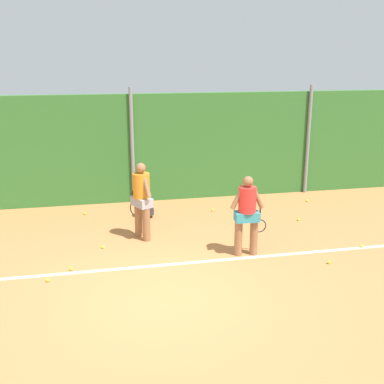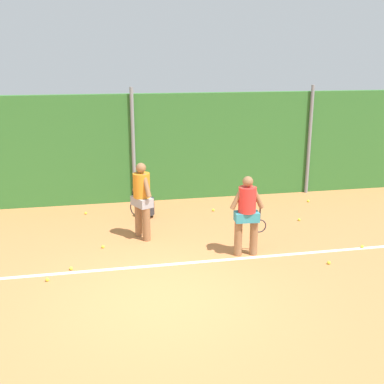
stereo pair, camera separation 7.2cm
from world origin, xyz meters
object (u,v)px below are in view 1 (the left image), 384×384
(tennis_ball_0, at_px, (298,219))
(tennis_ball_1, at_px, (307,201))
(player_midcourt, at_px, (141,197))
(tennis_ball_6, at_px, (329,262))
(tennis_ball_9, at_px, (85,213))
(tennis_ball_2, at_px, (213,210))
(tennis_ball_7, at_px, (362,246))
(tennis_ball_3, at_px, (48,280))
(player_foreground_near, at_px, (247,212))
(ball_hopper, at_px, (147,206))
(tennis_ball_8, at_px, (103,247))
(tennis_ball_10, at_px, (71,269))

(tennis_ball_0, distance_m, tennis_ball_1, 1.68)
(player_midcourt, xyz_separation_m, tennis_ball_6, (3.41, -2.10, -0.93))
(tennis_ball_6, relative_size, tennis_ball_9, 1.00)
(tennis_ball_2, xyz_separation_m, tennis_ball_7, (2.49, -3.03, 0.00))
(tennis_ball_0, bearing_deg, tennis_ball_9, 163.24)
(tennis_ball_0, xyz_separation_m, tennis_ball_3, (-5.77, -2.17, 0.00))
(tennis_ball_0, relative_size, tennis_ball_9, 1.00)
(tennis_ball_0, distance_m, tennis_ball_9, 5.38)
(tennis_ball_1, xyz_separation_m, tennis_ball_6, (-1.36, -3.91, 0.00))
(player_foreground_near, relative_size, tennis_ball_9, 24.94)
(tennis_ball_0, bearing_deg, ball_hopper, 164.31)
(tennis_ball_1, height_order, tennis_ball_8, same)
(tennis_ball_3, relative_size, tennis_ball_10, 1.00)
(player_foreground_near, xyz_separation_m, tennis_ball_6, (1.44, -0.77, -0.89))
(tennis_ball_6, distance_m, tennis_ball_9, 6.18)
(tennis_ball_2, bearing_deg, tennis_ball_8, -145.75)
(player_midcourt, distance_m, ball_hopper, 1.58)
(tennis_ball_2, bearing_deg, player_midcourt, -142.22)
(player_midcourt, distance_m, tennis_ball_1, 5.19)
(tennis_ball_3, bearing_deg, tennis_ball_7, 2.63)
(tennis_ball_6, height_order, tennis_ball_8, same)
(tennis_ball_0, height_order, tennis_ball_3, same)
(tennis_ball_1, xyz_separation_m, tennis_ball_7, (-0.29, -3.30, 0.00))
(player_midcourt, xyz_separation_m, tennis_ball_7, (4.48, -1.49, -0.93))
(ball_hopper, relative_size, tennis_ball_10, 7.78)
(tennis_ball_2, xyz_separation_m, tennis_ball_10, (-3.49, -2.93, 0.00))
(tennis_ball_6, xyz_separation_m, tennis_ball_10, (-4.91, 0.71, 0.00))
(player_foreground_near, distance_m, tennis_ball_1, 4.30)
(ball_hopper, distance_m, tennis_ball_7, 5.13)
(tennis_ball_0, height_order, tennis_ball_2, same)
(tennis_ball_7, bearing_deg, tennis_ball_3, -177.37)
(player_foreground_near, xyz_separation_m, tennis_ball_2, (0.03, 2.87, -0.89))
(tennis_ball_6, bearing_deg, tennis_ball_7, 29.69)
(player_foreground_near, bearing_deg, tennis_ball_10, -175.02)
(tennis_ball_1, relative_size, tennis_ball_9, 1.00)
(tennis_ball_1, relative_size, tennis_ball_10, 1.00)
(player_midcourt, xyz_separation_m, tennis_ball_2, (1.99, 1.54, -0.93))
(tennis_ball_9, height_order, tennis_ball_10, same)
(tennis_ball_1, distance_m, tennis_ball_8, 6.08)
(player_midcourt, height_order, tennis_ball_6, player_midcourt)
(ball_hopper, relative_size, tennis_ball_8, 7.78)
(tennis_ball_1, height_order, tennis_ball_7, same)
(tennis_ball_6, bearing_deg, tennis_ball_9, 139.25)
(tennis_ball_2, relative_size, tennis_ball_7, 1.00)
(tennis_ball_7, distance_m, tennis_ball_9, 6.70)
(tennis_ball_6, distance_m, tennis_ball_8, 4.61)
(tennis_ball_1, bearing_deg, ball_hopper, -174.87)
(tennis_ball_6, distance_m, tennis_ball_7, 1.23)
(player_midcourt, height_order, tennis_ball_1, player_midcourt)
(tennis_ball_7, bearing_deg, player_midcourt, 161.67)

